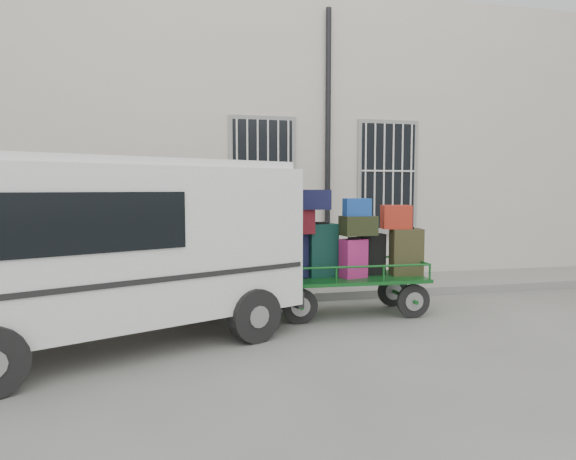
% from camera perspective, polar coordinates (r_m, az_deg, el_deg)
% --- Properties ---
extents(ground, '(80.00, 80.00, 0.00)m').
position_cam_1_polar(ground, '(7.79, 4.25, -10.16)').
color(ground, '#60605C').
rests_on(ground, ground).
extents(building, '(24.00, 5.15, 6.00)m').
position_cam_1_polar(building, '(12.92, -3.16, 9.10)').
color(building, beige).
rests_on(building, ground).
extents(sidewalk, '(24.00, 1.70, 0.15)m').
position_cam_1_polar(sidewalk, '(9.84, 0.35, -6.58)').
color(sidewalk, gray).
rests_on(sidewalk, ground).
extents(luggage_cart, '(2.75, 1.13, 1.97)m').
position_cam_1_polar(luggage_cart, '(8.11, 6.57, -2.58)').
color(luggage_cart, black).
rests_on(luggage_cart, ground).
extents(van, '(5.00, 3.61, 2.34)m').
position_cam_1_polar(van, '(6.78, -18.98, -1.08)').
color(van, white).
rests_on(van, ground).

